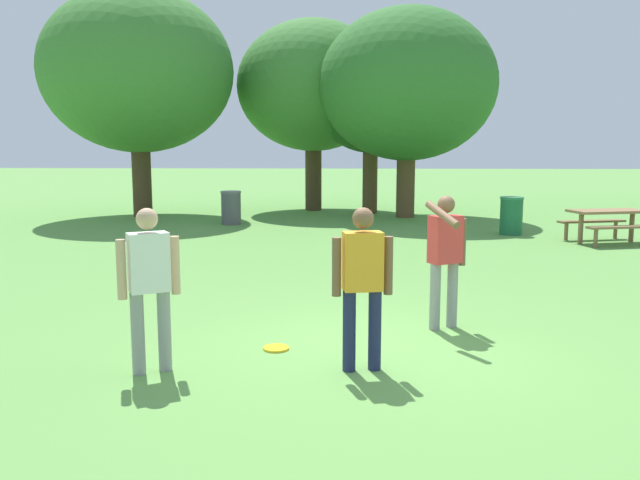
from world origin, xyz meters
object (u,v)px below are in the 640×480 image
at_px(trash_can_beside_table, 511,216).
at_px(trash_can_further_along, 231,208).
at_px(person_catcher, 446,252).
at_px(person_bystander, 363,278).
at_px(tree_far_right, 371,110).
at_px(tree_slender_mid, 407,85).
at_px(tree_broad_center, 313,86).
at_px(person_thrower, 149,279).
at_px(picnic_table_near, 607,219).
at_px(tree_tall_left, 138,72).
at_px(frisbee, 276,348).

bearing_deg(trash_can_beside_table, trash_can_further_along, 166.29).
bearing_deg(person_catcher, trash_can_beside_table, 71.74).
bearing_deg(person_bystander, tree_far_right, 88.20).
bearing_deg(tree_slender_mid, person_bystander, -96.26).
bearing_deg(trash_can_further_along, tree_far_right, 39.64).
bearing_deg(tree_broad_center, person_thrower, -92.11).
xyz_separation_m(picnic_table_near, tree_far_right, (-5.32, 6.58, 2.87)).
height_order(tree_tall_left, tree_slender_mid, tree_tall_left).
xyz_separation_m(person_bystander, tree_tall_left, (-6.81, 14.22, 3.60)).
bearing_deg(person_thrower, tree_far_right, 80.74).
bearing_deg(person_catcher, picnic_table_near, 57.39).
relative_size(person_thrower, tree_slender_mid, 0.25).
distance_m(trash_can_beside_table, tree_broad_center, 9.04).
bearing_deg(tree_far_right, trash_can_further_along, -140.36).
xyz_separation_m(tree_tall_left, tree_far_right, (7.30, 1.39, -1.11)).
bearing_deg(trash_can_beside_table, frisbee, -116.56).
distance_m(person_thrower, frisbee, 1.67).
distance_m(person_catcher, person_bystander, 1.87).
relative_size(trash_can_beside_table, trash_can_further_along, 1.00).
distance_m(person_thrower, tree_tall_left, 15.56).
height_order(trash_can_further_along, tree_far_right, tree_far_right).
relative_size(trash_can_beside_table, tree_tall_left, 0.14).
distance_m(frisbee, trash_can_further_along, 11.91).
bearing_deg(tree_broad_center, tree_slender_mid, -35.16).
distance_m(picnic_table_near, tree_slender_mid, 7.71).
xyz_separation_m(frisbee, tree_slender_mid, (2.52, 13.79, 4.09)).
distance_m(tree_broad_center, tree_far_right, 2.33).
height_order(person_catcher, tree_slender_mid, tree_slender_mid).
distance_m(person_catcher, frisbee, 2.38).
bearing_deg(person_bystander, tree_broad_center, 95.05).
height_order(person_thrower, frisbee, person_thrower).
relative_size(trash_can_further_along, tree_tall_left, 0.14).
relative_size(person_thrower, tree_broad_center, 0.25).
distance_m(picnic_table_near, tree_tall_left, 14.21).
height_order(frisbee, trash_can_beside_table, trash_can_beside_table).
bearing_deg(person_thrower, person_bystander, 4.41).
relative_size(frisbee, tree_slender_mid, 0.04).
xyz_separation_m(tree_broad_center, tree_slender_mid, (3.05, -2.15, -0.17)).
bearing_deg(trash_can_beside_table, tree_broad_center, 131.27).
xyz_separation_m(trash_can_further_along, tree_slender_mid, (5.17, 2.18, 3.62)).
relative_size(person_thrower, trash_can_beside_table, 1.71).
xyz_separation_m(person_bystander, trash_can_beside_table, (3.95, 10.40, -0.46)).
bearing_deg(tree_tall_left, picnic_table_near, -22.34).
height_order(trash_can_beside_table, tree_far_right, tree_far_right).
bearing_deg(person_catcher, trash_can_further_along, 113.39).
distance_m(tree_tall_left, tree_far_right, 7.51).
bearing_deg(tree_far_right, picnic_table_near, -51.02).
bearing_deg(picnic_table_near, tree_tall_left, 157.66).
relative_size(person_thrower, frisbee, 5.68).
bearing_deg(frisbee, tree_broad_center, 91.89).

